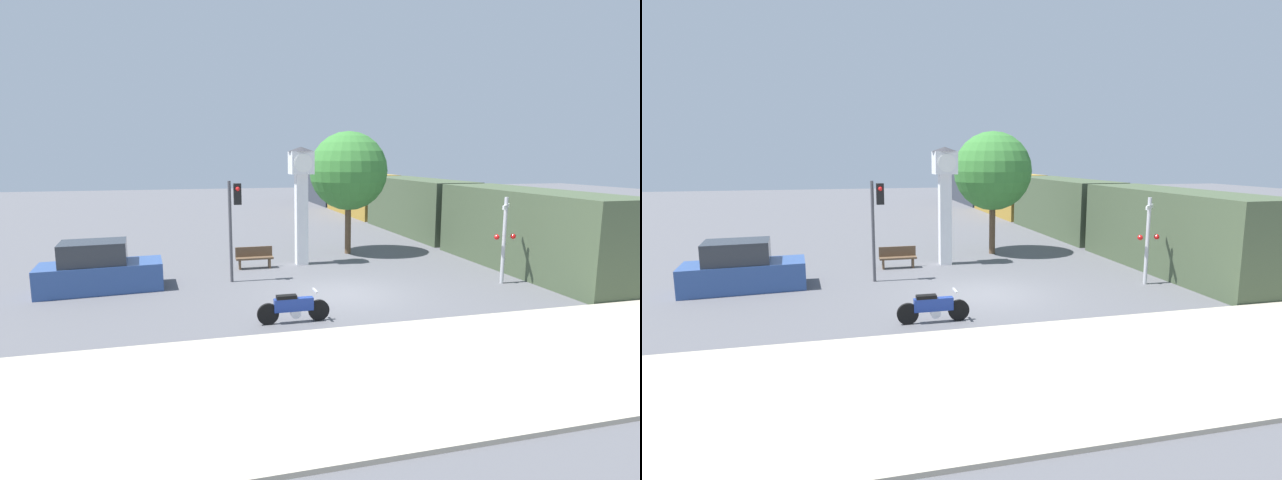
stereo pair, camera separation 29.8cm
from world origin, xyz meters
The scene contains 10 objects.
ground_plane centered at (0.00, 0.00, 0.00)m, with size 120.00×120.00×0.00m, color #56565B.
sidewalk_strip centered at (0.00, -6.54, 0.05)m, with size 36.00×6.00×0.10m.
motorcycle centered at (-2.36, -2.54, 0.45)m, with size 2.14×0.46×0.94m.
clock_tower centered at (-0.36, 5.21, 3.42)m, with size 1.17×1.17×5.20m.
freight_train centered at (8.74, 17.87, 1.70)m, with size 2.80×42.70×3.40m.
traffic_light centered at (-3.53, 2.76, 2.68)m, with size 0.50×0.35×3.88m.
railroad_crossing_signal centered at (6.26, -0.11, 1.81)m, with size 0.90×0.82×3.29m.
street_tree centered at (2.42, 7.08, 4.07)m, with size 3.82×3.82×5.99m.
bench centered at (-2.52, 4.95, 0.49)m, with size 1.60×0.44×0.92m.
parked_car centered at (-8.38, 2.73, 0.75)m, with size 4.34×2.15×1.80m.
Camera 1 is at (-5.18, -16.21, 4.79)m, focal length 28.00 mm.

